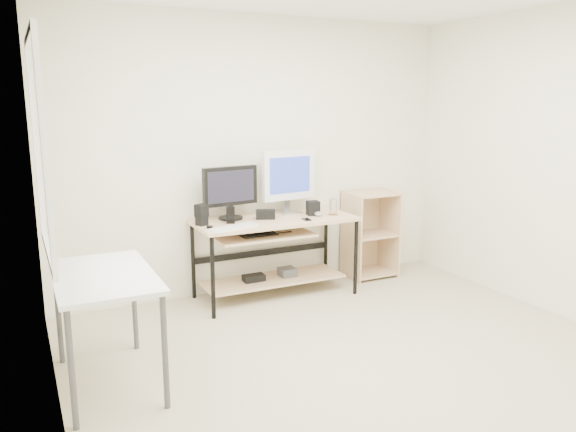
{
  "coord_description": "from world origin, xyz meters",
  "views": [
    {
      "loc": [
        -2.12,
        -2.95,
        1.82
      ],
      "look_at": [
        -0.04,
        1.3,
        0.84
      ],
      "focal_mm": 35.0,
      "sensor_mm": 36.0,
      "label": 1
    }
  ],
  "objects_px": {
    "desk": "(272,241)",
    "audio_controller": "(231,215)",
    "black_monitor": "(230,189)",
    "shelf_unit": "(368,233)",
    "white_imac": "(289,177)",
    "side_table": "(104,286)"
  },
  "relations": [
    {
      "from": "side_table",
      "to": "shelf_unit",
      "type": "bearing_deg",
      "value": 23.33
    },
    {
      "from": "white_imac",
      "to": "desk",
      "type": "bearing_deg",
      "value": -153.3
    },
    {
      "from": "desk",
      "to": "audio_controller",
      "type": "distance_m",
      "value": 0.5
    },
    {
      "from": "desk",
      "to": "audio_controller",
      "type": "bearing_deg",
      "value": -177.1
    },
    {
      "from": "black_monitor",
      "to": "audio_controller",
      "type": "xyz_separation_m",
      "value": [
        -0.06,
        -0.17,
        -0.2
      ]
    },
    {
      "from": "side_table",
      "to": "audio_controller",
      "type": "xyz_separation_m",
      "value": [
        1.24,
        1.04,
        0.15
      ]
    },
    {
      "from": "desk",
      "to": "audio_controller",
      "type": "xyz_separation_m",
      "value": [
        -0.42,
        -0.02,
        0.29
      ]
    },
    {
      "from": "desk",
      "to": "black_monitor",
      "type": "xyz_separation_m",
      "value": [
        -0.35,
        0.15,
        0.49
      ]
    },
    {
      "from": "desk",
      "to": "side_table",
      "type": "distance_m",
      "value": 1.97
    },
    {
      "from": "black_monitor",
      "to": "audio_controller",
      "type": "bearing_deg",
      "value": -118.03
    },
    {
      "from": "white_imac",
      "to": "shelf_unit",
      "type": "bearing_deg",
      "value": -8.35
    },
    {
      "from": "side_table",
      "to": "white_imac",
      "type": "bearing_deg",
      "value": 32.87
    },
    {
      "from": "shelf_unit",
      "to": "black_monitor",
      "type": "height_order",
      "value": "black_monitor"
    },
    {
      "from": "white_imac",
      "to": "audio_controller",
      "type": "height_order",
      "value": "white_imac"
    },
    {
      "from": "desk",
      "to": "side_table",
      "type": "xyz_separation_m",
      "value": [
        -1.65,
        -1.06,
        0.13
      ]
    },
    {
      "from": "desk",
      "to": "white_imac",
      "type": "relative_size",
      "value": 2.44
    },
    {
      "from": "shelf_unit",
      "to": "desk",
      "type": "bearing_deg",
      "value": -172.23
    },
    {
      "from": "desk",
      "to": "shelf_unit",
      "type": "distance_m",
      "value": 1.19
    },
    {
      "from": "side_table",
      "to": "audio_controller",
      "type": "relative_size",
      "value": 6.66
    },
    {
      "from": "desk",
      "to": "black_monitor",
      "type": "relative_size",
      "value": 2.81
    },
    {
      "from": "audio_controller",
      "to": "shelf_unit",
      "type": "bearing_deg",
      "value": 28.21
    },
    {
      "from": "desk",
      "to": "shelf_unit",
      "type": "bearing_deg",
      "value": 7.77
    }
  ]
}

